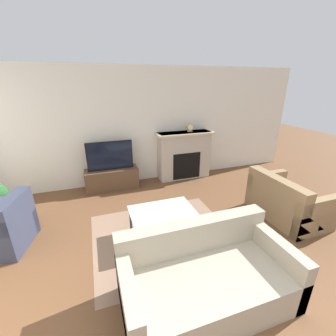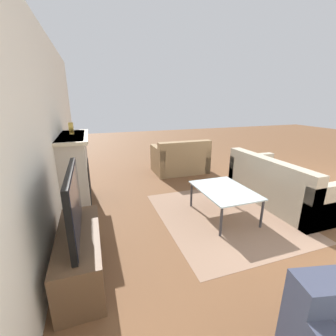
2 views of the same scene
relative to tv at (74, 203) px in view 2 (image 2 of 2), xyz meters
name	(u,v)px [view 2 (image 2 of 2)]	position (x,y,z in m)	size (l,w,h in m)	color
ground_plane	(334,197)	(0.54, -4.42, -0.81)	(20.00, 20.00, 0.00)	brown
wall_back	(38,139)	(0.54, 0.32, 0.54)	(8.92, 0.06, 2.70)	silver
area_rug	(224,215)	(0.59, -2.07, -0.80)	(2.21, 1.93, 0.00)	#896B56
fireplace	(76,169)	(1.83, 0.09, -0.18)	(1.43, 0.45, 1.19)	#B2A899
tv_stand	(81,254)	(0.00, 0.00, -0.57)	(1.19, 0.41, 0.48)	brown
tv	(74,203)	(0.00, 0.00, 0.00)	(1.01, 0.06, 0.65)	black
couch_sectional	(281,187)	(0.70, -3.27, -0.52)	(1.88, 0.99, 0.82)	#9E937F
couch_loveseat	(180,161)	(2.87, -2.25, -0.51)	(0.85, 1.29, 0.82)	#8C704C
coffee_table	(224,192)	(0.59, -2.05, -0.40)	(1.01, 0.73, 0.44)	#333338
mantel_clock	(71,128)	(1.98, 0.09, 0.49)	(0.16, 0.07, 0.19)	#B79338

